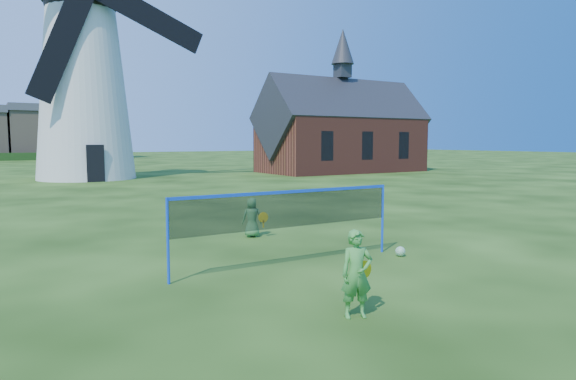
{
  "coord_description": "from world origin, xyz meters",
  "views": [
    {
      "loc": [
        -5.3,
        -8.56,
        2.53
      ],
      "look_at": [
        0.2,
        0.5,
        1.5
      ],
      "focal_mm": 31.37,
      "sensor_mm": 36.0,
      "label": 1
    }
  ],
  "objects_px": {
    "windmill": "(84,79)",
    "chapel": "(342,132)",
    "player_boy": "(252,217)",
    "play_ball": "(400,251)",
    "badminton_net": "(289,211)",
    "player_girl": "(357,274)"
  },
  "relations": [
    {
      "from": "chapel",
      "to": "player_boy",
      "type": "relative_size",
      "value": 13.14
    },
    {
      "from": "windmill",
      "to": "player_girl",
      "type": "height_order",
      "value": "windmill"
    },
    {
      "from": "badminton_net",
      "to": "player_girl",
      "type": "height_order",
      "value": "badminton_net"
    },
    {
      "from": "player_boy",
      "to": "play_ball",
      "type": "distance_m",
      "value": 4.13
    },
    {
      "from": "player_girl",
      "to": "play_ball",
      "type": "relative_size",
      "value": 5.79
    },
    {
      "from": "chapel",
      "to": "play_ball",
      "type": "bearing_deg",
      "value": -124.9
    },
    {
      "from": "windmill",
      "to": "player_boy",
      "type": "relative_size",
      "value": 18.78
    },
    {
      "from": "windmill",
      "to": "badminton_net",
      "type": "xyz_separation_m",
      "value": [
        -0.72,
        -27.26,
        -5.49
      ]
    },
    {
      "from": "chapel",
      "to": "badminton_net",
      "type": "distance_m",
      "value": 32.01
    },
    {
      "from": "badminton_net",
      "to": "play_ball",
      "type": "distance_m",
      "value": 2.81
    },
    {
      "from": "windmill",
      "to": "chapel",
      "type": "bearing_deg",
      "value": -7.35
    },
    {
      "from": "play_ball",
      "to": "player_boy",
      "type": "bearing_deg",
      "value": 115.36
    },
    {
      "from": "player_girl",
      "to": "badminton_net",
      "type": "bearing_deg",
      "value": 97.2
    },
    {
      "from": "chapel",
      "to": "play_ball",
      "type": "relative_size",
      "value": 62.3
    },
    {
      "from": "player_girl",
      "to": "player_boy",
      "type": "bearing_deg",
      "value": 96.79
    },
    {
      "from": "windmill",
      "to": "chapel",
      "type": "height_order",
      "value": "windmill"
    },
    {
      "from": "player_girl",
      "to": "windmill",
      "type": "bearing_deg",
      "value": 107.72
    },
    {
      "from": "windmill",
      "to": "player_boy",
      "type": "xyz_separation_m",
      "value": [
        0.07,
        -24.09,
        -6.11
      ]
    },
    {
      "from": "player_girl",
      "to": "player_boy",
      "type": "height_order",
      "value": "player_girl"
    },
    {
      "from": "windmill",
      "to": "badminton_net",
      "type": "height_order",
      "value": "windmill"
    },
    {
      "from": "player_boy",
      "to": "play_ball",
      "type": "relative_size",
      "value": 4.74
    },
    {
      "from": "player_girl",
      "to": "play_ball",
      "type": "bearing_deg",
      "value": 57.97
    }
  ]
}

